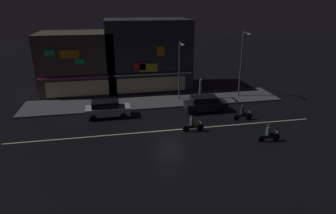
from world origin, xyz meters
TOP-DOWN VIEW (x-y plane):
  - ground_plane at (0.00, 0.00)m, footprint 140.00×140.00m
  - lane_divider_stripe at (0.00, 0.00)m, footprint 27.33×0.16m
  - sidewalk_far at (0.00, 8.08)m, footprint 28.77×5.02m
  - storefront_left_block at (-8.63, 13.89)m, footprint 8.81×6.76m
  - storefront_center_block at (-0.00, 13.85)m, footprint 10.34×6.69m
  - streetlamp_west at (2.83, 7.95)m, footprint 0.44×1.64m
  - streetlamp_mid at (10.07, 7.67)m, footprint 0.44×1.64m
  - pedestrian_on_sidewalk at (5.70, 9.15)m, footprint 0.32×0.32m
  - parked_car_near_kerb at (4.56, 3.85)m, footprint 4.30×1.98m
  - parked_car_trailing at (-5.31, 4.28)m, footprint 4.30×1.98m
  - motorcycle_lead at (7.52, -3.67)m, footprint 1.90×0.60m
  - motorcycle_following at (7.42, 1.01)m, footprint 1.90×0.60m
  - motorcycle_opposite_lane at (2.00, -0.58)m, footprint 1.90×0.60m
  - traffic_cone at (3.47, 4.62)m, footprint 0.36×0.36m

SIDE VIEW (x-z plane):
  - ground_plane at x=0.00m, z-range 0.00..0.00m
  - lane_divider_stripe at x=0.00m, z-range 0.00..0.01m
  - sidewalk_far at x=0.00m, z-range 0.00..0.14m
  - traffic_cone at x=3.47m, z-range 0.00..0.55m
  - motorcycle_lead at x=7.52m, z-range -0.13..1.39m
  - motorcycle_following at x=7.42m, z-range -0.13..1.39m
  - motorcycle_opposite_lane at x=2.00m, z-range -0.13..1.39m
  - parked_car_near_kerb at x=4.56m, z-range 0.03..1.70m
  - parked_car_trailing at x=-5.31m, z-range 0.03..1.70m
  - pedestrian_on_sidewalk at x=5.70m, z-range 0.08..2.02m
  - storefront_left_block at x=-8.63m, z-range 0.00..7.33m
  - streetlamp_west at x=2.83m, z-range 0.77..7.29m
  - storefront_center_block at x=0.00m, z-range -0.01..8.76m
  - streetlamp_mid at x=10.07m, z-range 0.79..8.28m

